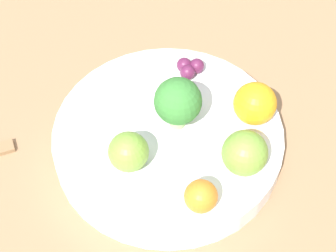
{
  "coord_description": "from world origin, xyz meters",
  "views": [
    {
      "loc": [
        -0.26,
        0.27,
        0.57
      ],
      "look_at": [
        0.0,
        0.0,
        0.06
      ],
      "focal_mm": 60.0,
      "sensor_mm": 36.0,
      "label": 1
    }
  ],
  "objects": [
    {
      "name": "orange_front",
      "position": [
        -0.06,
        -0.08,
        0.08
      ],
      "size": [
        0.05,
        0.05,
        0.05
      ],
      "color": "orange",
      "rests_on": "bowl"
    },
    {
      "name": "broccoli",
      "position": [
        -0.0,
        -0.02,
        0.09
      ],
      "size": [
        0.05,
        0.05,
        0.07
      ],
      "color": "#99C17A",
      "rests_on": "bowl"
    },
    {
      "name": "bowl",
      "position": [
        0.0,
        0.0,
        0.04
      ],
      "size": [
        0.26,
        0.26,
        0.03
      ],
      "color": "white",
      "rests_on": "table_surface"
    },
    {
      "name": "grape_cluster",
      "position": [
        0.04,
        -0.08,
        0.06
      ],
      "size": [
        0.03,
        0.03,
        0.02
      ],
      "color": "#5B1E42",
      "rests_on": "bowl"
    },
    {
      "name": "apple_green",
      "position": [
        -0.09,
        -0.02,
        0.08
      ],
      "size": [
        0.05,
        0.05,
        0.05
      ],
      "color": "olive",
      "rests_on": "bowl"
    },
    {
      "name": "apple_red",
      "position": [
        0.0,
        0.06,
        0.07
      ],
      "size": [
        0.04,
        0.04,
        0.04
      ],
      "color": "olive",
      "rests_on": "bowl"
    },
    {
      "name": "orange_back",
      "position": [
        -0.09,
        0.04,
        0.07
      ],
      "size": [
        0.04,
        0.04,
        0.04
      ],
      "color": "orange",
      "rests_on": "bowl"
    },
    {
      "name": "ground_plane",
      "position": [
        0.0,
        0.0,
        0.0
      ],
      "size": [
        6.0,
        6.0,
        0.0
      ],
      "primitive_type": "plane",
      "color": "gray"
    },
    {
      "name": "table_surface",
      "position": [
        0.0,
        0.0,
        0.01
      ],
      "size": [
        1.2,
        1.2,
        0.02
      ],
      "color": "#936D4C",
      "rests_on": "ground_plane"
    }
  ]
}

